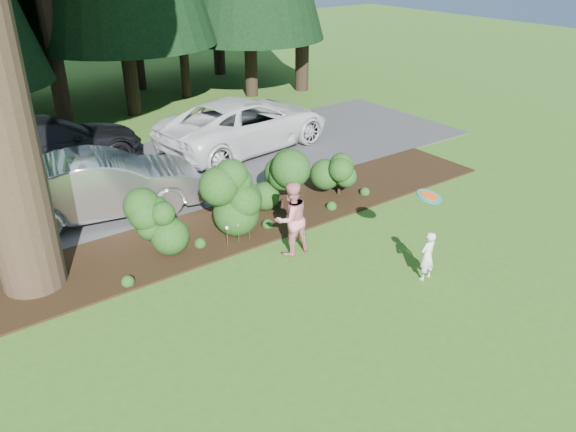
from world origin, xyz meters
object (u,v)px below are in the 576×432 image
object	(u,v)px
car_silver_wagon	(103,185)
car_dark_suv	(48,144)
car_white_suv	(246,123)
adult	(291,219)
child	(427,256)
frisbee	(429,196)

from	to	relation	value
car_silver_wagon	car_dark_suv	world-z (taller)	car_silver_wagon
car_white_suv	car_dark_suv	size ratio (longest dim) A/B	1.08
adult	child	bearing A→B (deg)	124.68
car_silver_wagon	adult	size ratio (longest dim) A/B	2.90
car_dark_suv	child	bearing A→B (deg)	-158.97
adult	car_silver_wagon	bearing A→B (deg)	-56.13
car_white_suv	frisbee	size ratio (longest dim) A/B	11.87
car_dark_suv	child	world-z (taller)	car_dark_suv
car_dark_suv	adult	world-z (taller)	adult
car_silver_wagon	child	distance (m)	8.15
child	adult	world-z (taller)	adult
car_silver_wagon	frisbee	size ratio (longest dim) A/B	9.69
car_white_suv	child	world-z (taller)	car_white_suv
car_silver_wagon	frisbee	xyz separation A→B (m)	(4.01, -7.02, 1.17)
car_dark_suv	frisbee	world-z (taller)	frisbee
child	frisbee	bearing A→B (deg)	16.15
car_dark_suv	adult	bearing A→B (deg)	-162.33
car_white_suv	child	size ratio (longest dim) A/B	5.60
car_white_suv	adult	distance (m)	7.24
car_silver_wagon	car_white_suv	bearing A→B (deg)	-57.84
adult	frisbee	bearing A→B (deg)	118.52
car_white_suv	frisbee	world-z (taller)	frisbee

